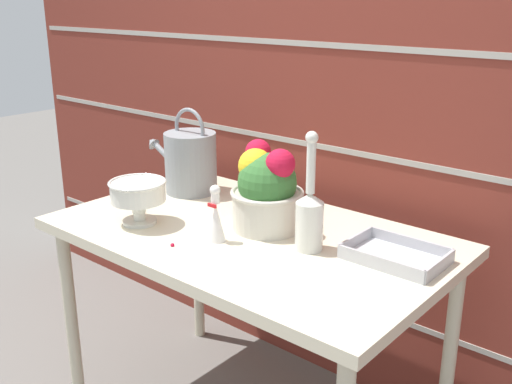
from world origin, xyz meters
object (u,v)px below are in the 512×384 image
Objects in this scene: crystal_pedestal_bowl at (138,193)px; flower_planter at (266,190)px; watering_can at (190,161)px; figurine_vase at (216,218)px; wire_tray at (395,256)px; glass_decanter at (310,214)px.

flower_planter reaches higher than crystal_pedestal_bowl.
watering_can reaches higher than figurine_vase.
watering_can is 1.26× the size of wire_tray.
watering_can is 0.96× the size of glass_decanter.
glass_decanter is 0.28m from figurine_vase.
figurine_vase is (-0.25, -0.13, -0.04)m from glass_decanter.
glass_decanter reaches higher than figurine_vase.
flower_planter is at bearing -12.99° from watering_can.
glass_decanter is at bearing 27.21° from figurine_vase.
watering_can is 0.89m from wire_tray.
flower_planter is at bearing 74.30° from figurine_vase.
flower_planter is 0.45m from wire_tray.
crystal_pedestal_bowl is 0.53× the size of glass_decanter.
crystal_pedestal_bowl is 0.82m from wire_tray.
glass_decanter is at bearing 18.86° from crystal_pedestal_bowl.
figurine_vase reaches higher than crystal_pedestal_bowl.
flower_planter reaches higher than figurine_vase.
watering_can is 0.49m from figurine_vase.
crystal_pedestal_bowl is at bearing -145.54° from flower_planter.
flower_planter is at bearing 34.46° from crystal_pedestal_bowl.
glass_decanter reaches higher than crystal_pedestal_bowl.
watering_can reaches higher than crystal_pedestal_bowl.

